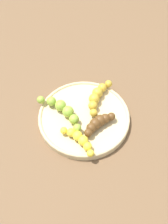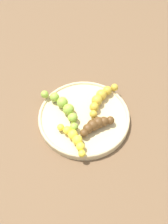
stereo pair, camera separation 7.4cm
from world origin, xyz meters
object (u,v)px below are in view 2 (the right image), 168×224
(fruit_bowl, at_px, (84,117))
(banana_spotted, at_px, (101,98))
(banana_green, at_px, (64,107))
(banana_yellow, at_px, (74,138))
(banana_overripe, at_px, (96,125))

(fruit_bowl, distance_m, banana_spotted, 0.08)
(banana_spotted, bearing_deg, fruit_bowl, 79.66)
(banana_spotted, height_order, banana_green, banana_green)
(banana_yellow, bearing_deg, banana_spotted, 23.83)
(banana_yellow, xyz_separation_m, banana_overripe, (0.07, -0.03, 0.00))
(banana_green, xyz_separation_m, banana_overripe, (-0.01, -0.11, -0.00))
(banana_spotted, bearing_deg, banana_green, 50.05)
(fruit_bowl, xyz_separation_m, banana_yellow, (-0.09, -0.02, 0.02))
(banana_green, height_order, banana_overripe, same)
(fruit_bowl, distance_m, banana_green, 0.07)
(banana_spotted, xyz_separation_m, banana_overripe, (-0.09, -0.03, 0.00))
(banana_spotted, relative_size, banana_overripe, 1.50)
(banana_overripe, bearing_deg, banana_spotted, -39.33)
(fruit_bowl, height_order, banana_green, banana_green)
(fruit_bowl, xyz_separation_m, banana_overripe, (-0.02, -0.05, 0.02))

